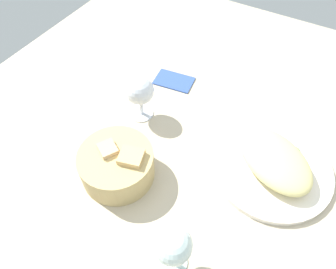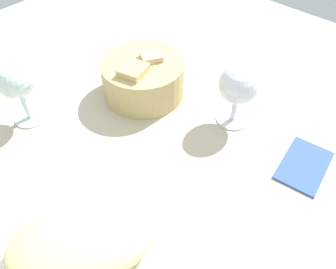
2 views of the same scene
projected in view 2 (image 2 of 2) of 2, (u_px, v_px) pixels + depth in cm
name	position (u px, v px, depth cm)	size (l,w,h in cm)	color
ground_plane	(140.00, 177.00, 56.75)	(140.00, 140.00, 2.00)	#B8AA8F
plate	(87.00, 251.00, 46.18)	(27.33, 27.33, 1.40)	white
omelette	(82.00, 240.00, 43.79)	(19.40, 12.60, 5.15)	#E4D687
bread_basket	(143.00, 78.00, 67.43)	(16.41, 16.41, 8.81)	tan
wine_glass_near	(238.00, 87.00, 58.94)	(7.22, 7.22, 12.19)	silver
wine_glass_far	(16.00, 82.00, 58.75)	(6.79, 6.79, 12.75)	silver
folded_napkin	(305.00, 165.00, 56.84)	(11.00, 7.00, 0.80)	#335098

